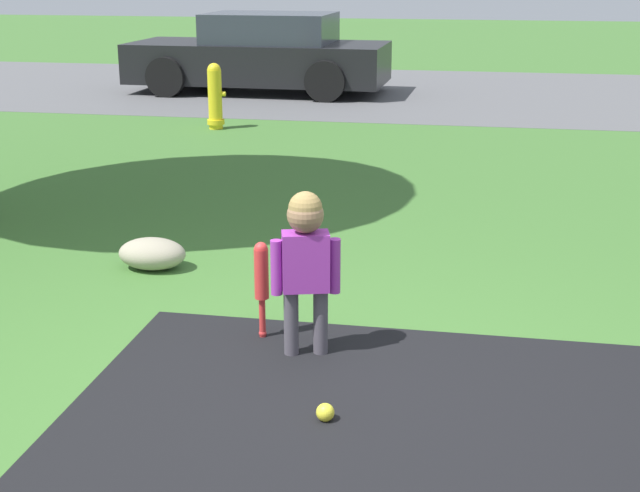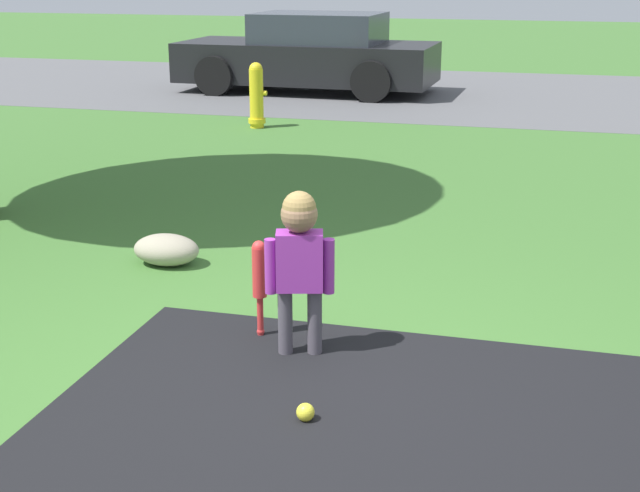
% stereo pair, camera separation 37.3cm
% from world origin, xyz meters
% --- Properties ---
extents(ground_plane, '(60.00, 60.00, 0.00)m').
position_xyz_m(ground_plane, '(0.00, 0.00, 0.00)').
color(ground_plane, '#3D6B2D').
extents(street_strip, '(40.00, 6.00, 0.01)m').
position_xyz_m(street_strip, '(0.00, 10.66, 0.00)').
color(street_strip, '#59595B').
rests_on(street_strip, ground).
extents(child, '(0.35, 0.19, 0.88)m').
position_xyz_m(child, '(-0.06, 0.59, 0.57)').
color(child, '#4C4751').
rests_on(child, ground).
extents(baseball_bat, '(0.08, 0.08, 0.55)m').
position_xyz_m(baseball_bat, '(-0.34, 0.76, 0.35)').
color(baseball_bat, red).
rests_on(baseball_bat, ground).
extents(sports_ball, '(0.08, 0.08, 0.08)m').
position_xyz_m(sports_ball, '(0.16, -0.10, 0.04)').
color(sports_ball, yellow).
rests_on(sports_ball, ground).
extents(fire_hydrant, '(0.24, 0.21, 0.80)m').
position_xyz_m(fire_hydrant, '(-2.48, 6.91, 0.39)').
color(fire_hydrant, yellow).
rests_on(fire_hydrant, ground).
extents(parked_car, '(4.04, 1.90, 1.22)m').
position_xyz_m(parked_car, '(-2.72, 10.20, 0.58)').
color(parked_car, black).
rests_on(parked_car, ground).
extents(edging_rock, '(0.46, 0.32, 0.21)m').
position_xyz_m(edging_rock, '(-1.35, 1.74, 0.11)').
color(edging_rock, '#9E937F').
rests_on(edging_rock, ground).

